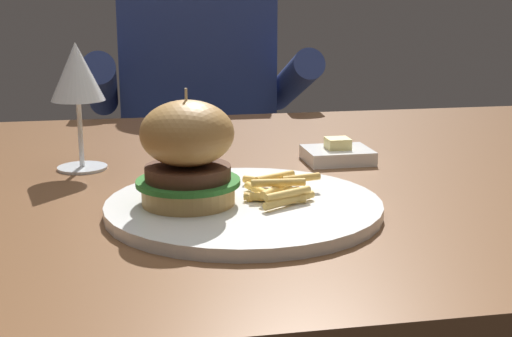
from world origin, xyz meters
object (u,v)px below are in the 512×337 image
wine_glass (77,76)px  butter_dish (337,154)px  diner_person (197,167)px  main_plate (244,207)px  burger_sandwich (187,153)px

wine_glass → butter_dish: bearing=-3.8°
wine_glass → diner_person: diner_person is taller
main_plate → wine_glass: bearing=127.8°
burger_sandwich → main_plate: bearing=-2.3°
diner_person → burger_sandwich: bearing=-96.5°
wine_glass → diner_person: (0.24, 0.69, -0.31)m
burger_sandwich → wine_glass: bearing=117.7°
butter_dish → wine_glass: bearing=176.2°
main_plate → burger_sandwich: 0.09m
main_plate → butter_dish: bearing=51.0°
burger_sandwich → wine_glass: 0.28m
wine_glass → burger_sandwich: bearing=-62.3°
main_plate → wine_glass: wine_glass is taller
main_plate → diner_person: 0.96m
wine_glass → butter_dish: 0.39m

